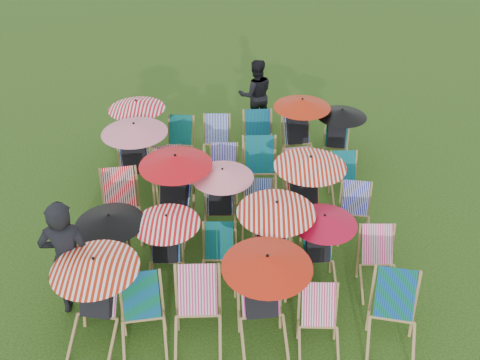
{
  "coord_description": "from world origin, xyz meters",
  "views": [
    {
      "loc": [
        0.12,
        -7.02,
        5.96
      ],
      "look_at": [
        0.01,
        0.37,
        0.9
      ],
      "focal_mm": 40.0,
      "sensor_mm": 36.0,
      "label": 1
    }
  ],
  "objects_px": {
    "person_rear": "(256,95)",
    "deckchair_5": "(394,319)",
    "deckchair_29": "(337,136)",
    "person_left": "(68,259)",
    "deckchair_0": "(94,300)"
  },
  "relations": [
    {
      "from": "deckchair_5",
      "to": "person_rear",
      "type": "xyz_separation_m",
      "value": [
        -1.76,
        6.11,
        0.32
      ]
    },
    {
      "from": "person_left",
      "to": "person_rear",
      "type": "distance_m",
      "value": 6.12
    },
    {
      "from": "person_rear",
      "to": "deckchair_0",
      "type": "bearing_deg",
      "value": 60.1
    },
    {
      "from": "person_left",
      "to": "deckchair_5",
      "type": "bearing_deg",
      "value": 166.4
    },
    {
      "from": "deckchair_29",
      "to": "person_left",
      "type": "bearing_deg",
      "value": -127.34
    },
    {
      "from": "deckchair_5",
      "to": "deckchair_29",
      "type": "distance_m",
      "value": 4.63
    },
    {
      "from": "deckchair_0",
      "to": "deckchair_5",
      "type": "relative_size",
      "value": 1.34
    },
    {
      "from": "deckchair_29",
      "to": "person_left",
      "type": "distance_m",
      "value": 5.88
    },
    {
      "from": "deckchair_29",
      "to": "person_rear",
      "type": "distance_m",
      "value": 2.22
    },
    {
      "from": "person_left",
      "to": "person_rear",
      "type": "relative_size",
      "value": 1.18
    },
    {
      "from": "person_rear",
      "to": "deckchair_5",
      "type": "bearing_deg",
      "value": 95.97
    },
    {
      "from": "deckchair_5",
      "to": "person_rear",
      "type": "relative_size",
      "value": 0.62
    },
    {
      "from": "deckchair_29",
      "to": "person_left",
      "type": "xyz_separation_m",
      "value": [
        -4.25,
        -4.04,
        0.34
      ]
    },
    {
      "from": "deckchair_5",
      "to": "person_left",
      "type": "relative_size",
      "value": 0.53
    },
    {
      "from": "deckchair_0",
      "to": "deckchair_29",
      "type": "bearing_deg",
      "value": 58.53
    }
  ]
}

